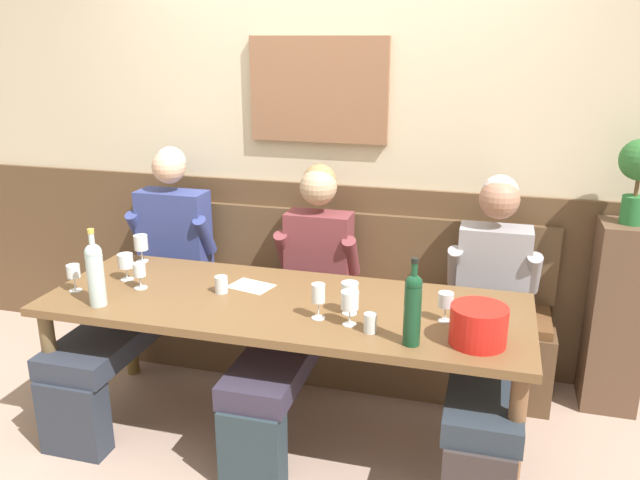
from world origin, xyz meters
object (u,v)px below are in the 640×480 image
wine_bottle_clear_water (413,307)px  water_tumbler_left (221,285)px  potted_plant (639,169)px  wine_glass_center_rear (73,272)px  ice_bucket (478,325)px  water_tumbler_center (370,323)px  wine_glass_mid_left (350,302)px  wine_glass_right_end (350,292)px  wine_glass_mid_right (126,262)px  dining_table (284,315)px  wall_bench (323,325)px  wine_glass_near_bucket (141,243)px  person_left_seat (300,298)px  person_right_seat (490,318)px  wine_bottle_amber_mid (95,272)px  wine_glass_left_end (318,295)px  person_center_left_seat (146,280)px  wine_glass_center_front (140,271)px  wine_glass_by_bottle (446,301)px

wine_bottle_clear_water → water_tumbler_left: bearing=162.6°
potted_plant → wine_glass_center_rear: bearing=-161.3°
ice_bucket → water_tumbler_center: (-0.44, -0.01, -0.04)m
wine_glass_mid_left → wine_glass_right_end: size_ratio=1.04×
wine_glass_mid_right → wine_glass_center_rear: bearing=-128.8°
dining_table → ice_bucket: size_ratio=9.85×
wall_bench → wine_glass_center_rear: (-1.03, -0.86, 0.54)m
wine_glass_near_bucket → person_left_seat: bearing=-0.1°
ice_bucket → wine_glass_mid_right: size_ratio=1.67×
person_right_seat → wine_bottle_amber_mid: (-1.77, -0.60, 0.28)m
wine_bottle_amber_mid → wine_glass_near_bucket: (-0.12, 0.60, -0.06)m
wine_glass_mid_left → water_tumbler_left: (-0.69, 0.19, -0.07)m
dining_table → water_tumbler_center: 0.52m
ice_bucket → water_tumbler_left: bearing=169.6°
person_left_seat → wine_glass_near_bucket: person_left_seat is taller
ice_bucket → wine_glass_left_end: bearing=174.9°
wine_glass_mid_right → person_left_seat: bearing=17.7°
wall_bench → wine_glass_left_end: 1.04m
person_left_seat → wine_glass_near_bucket: 0.95m
person_center_left_seat → wine_glass_center_front: person_center_left_seat is taller
dining_table → person_right_seat: size_ratio=1.80×
water_tumbler_left → wine_glass_center_front: bearing=-172.3°
wine_glass_center_front → potted_plant: 2.51m
wine_glass_center_front → wine_glass_mid_left: bearing=-7.1°
dining_table → water_tumbler_center: water_tumbler_center is taller
person_right_seat → wine_bottle_amber_mid: bearing=-161.3°
person_center_left_seat → water_tumbler_center: (1.39, -0.54, 0.15)m
person_left_seat → potted_plant: size_ratio=2.99×
person_center_left_seat → wine_glass_near_bucket: 0.22m
person_left_seat → wine_bottle_amber_mid: bearing=-143.4°
person_center_left_seat → person_left_seat: bearing=-0.2°
wine_glass_center_front → wine_glass_right_end: size_ratio=0.87×
wall_bench → wine_bottle_amber_mid: 1.41m
dining_table → person_right_seat: bearing=18.7°
wine_glass_center_front → water_tumbler_left: bearing=7.7°
water_tumbler_left → potted_plant: potted_plant is taller
person_left_seat → wine_glass_mid_left: size_ratio=8.20×
wine_bottle_amber_mid → wine_glass_left_end: (1.03, 0.13, -0.05)m
wine_glass_left_end → wine_bottle_amber_mid: bearing=-172.8°
person_right_seat → water_tumbler_center: size_ratio=15.08×
ice_bucket → wine_glass_by_bottle: size_ratio=1.74×
wine_glass_near_bucket → water_tumbler_center: bearing=-21.2°
ice_bucket → wine_glass_right_end: bearing=165.4°
wine_glass_right_end → water_tumbler_center: size_ratio=1.77×
wine_glass_near_bucket → wine_glass_mid_left: (1.30, -0.50, 0.00)m
wine_glass_center_front → person_center_left_seat: bearing=118.2°
ice_bucket → wine_glass_center_rear: (-1.93, 0.05, 0.02)m
person_center_left_seat → wine_bottle_clear_water: person_center_left_seat is taller
wine_glass_mid_left → wine_glass_center_rear: (-1.39, 0.02, -0.01)m
wine_bottle_amber_mid → wine_glass_mid_left: (1.18, 0.10, -0.05)m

